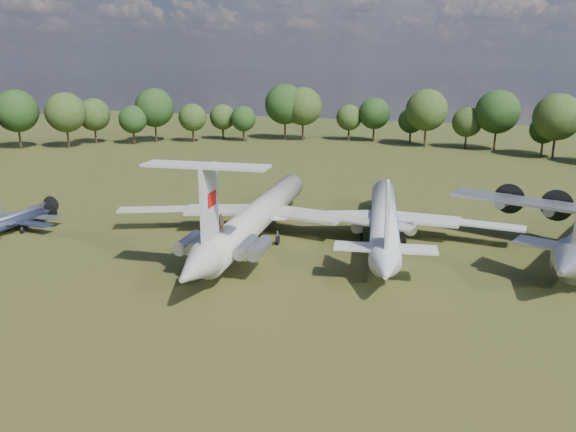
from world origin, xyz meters
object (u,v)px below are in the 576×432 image
at_px(person_on_il62, 221,223).
at_px(small_prop_northwest, 23,218).
at_px(small_prop_west, 15,224).
at_px(tu104_jet, 384,223).
at_px(il62_airliner, 259,220).

bearing_deg(person_on_il62, small_prop_northwest, -15.83).
bearing_deg(small_prop_west, tu104_jet, 16.90).
xyz_separation_m(il62_airliner, person_on_il62, (1.79, -12.72, 3.20)).
bearing_deg(il62_airliner, small_prop_west, -171.74).
relative_size(il62_airliner, small_prop_northwest, 3.41).
xyz_separation_m(il62_airliner, small_prop_northwest, (-30.69, -6.10, -1.29)).
height_order(il62_airliner, person_on_il62, person_on_il62).
bearing_deg(il62_airliner, tu104_jet, 10.56).
bearing_deg(small_prop_northwest, person_on_il62, -20.72).
xyz_separation_m(small_prop_west, person_on_il62, (31.09, -4.17, 4.52)).
xyz_separation_m(tu104_jet, small_prop_west, (-43.21, -13.23, -1.12)).
distance_m(small_prop_west, small_prop_northwest, 2.82).
height_order(tu104_jet, person_on_il62, person_on_il62).
distance_m(tu104_jet, small_prop_northwest, 45.90).
xyz_separation_m(tu104_jet, person_on_il62, (-12.12, -17.40, 3.39)).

